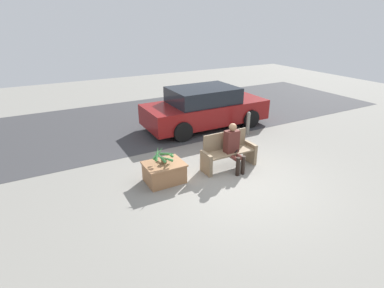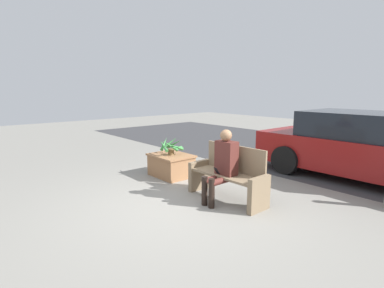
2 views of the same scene
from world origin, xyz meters
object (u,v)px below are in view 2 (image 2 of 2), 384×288
at_px(person_seated, 223,163).
at_px(potted_plant, 171,146).
at_px(bench, 229,175).
at_px(planter_box, 171,164).
at_px(parked_car, 366,147).

height_order(person_seated, potted_plant, person_seated).
xyz_separation_m(bench, planter_box, (-1.81, 0.09, -0.17)).
bearing_deg(bench, parked_car, 70.04).
distance_m(potted_plant, parked_car, 4.17).
bearing_deg(potted_plant, person_seated, -8.48).
relative_size(person_seated, planter_box, 1.33).
bearing_deg(parked_car, bench, -109.96).
bearing_deg(potted_plant, planter_box, 175.62).
xyz_separation_m(planter_box, parked_car, (2.92, 2.99, 0.45)).
bearing_deg(planter_box, parked_car, 45.62).
distance_m(person_seated, potted_plant, 1.84).
relative_size(potted_plant, parked_car, 0.13).
bearing_deg(person_seated, bench, 97.60).
bearing_deg(person_seated, planter_box, 171.54).
bearing_deg(parked_car, potted_plant, -134.27).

